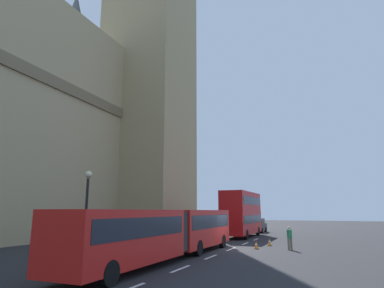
# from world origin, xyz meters

# --- Properties ---
(ground_plane) EXTENTS (160.00, 160.00, 0.00)m
(ground_plane) POSITION_xyz_m (0.00, 0.00, 0.00)
(ground_plane) COLOR #262628
(lane_centre_marking) EXTENTS (25.20, 0.16, 0.01)m
(lane_centre_marking) POSITION_xyz_m (-2.62, 0.00, 0.01)
(lane_centre_marking) COLOR silver
(lane_centre_marking) RESTS_ON ground_plane
(articulated_bus) EXTENTS (17.70, 2.54, 2.90)m
(articulated_bus) POSITION_xyz_m (-6.99, 1.99, 1.75)
(articulated_bus) COLOR red
(articulated_bus) RESTS_ON ground_plane
(double_decker_bus) EXTENTS (9.43, 2.54, 4.90)m
(double_decker_bus) POSITION_xyz_m (11.37, 2.00, 2.71)
(double_decker_bus) COLOR red
(double_decker_bus) RESTS_ON ground_plane
(sedan_lead) EXTENTS (4.40, 1.86, 1.85)m
(sedan_lead) POSITION_xyz_m (20.14, 2.05, 0.91)
(sedan_lead) COLOR black
(sedan_lead) RESTS_ON ground_plane
(traffic_cone_west) EXTENTS (0.36, 0.36, 0.58)m
(traffic_cone_west) POSITION_xyz_m (0.52, -1.75, 0.28)
(traffic_cone_west) COLOR black
(traffic_cone_west) RESTS_ON ground_plane
(traffic_cone_middle) EXTENTS (0.36, 0.36, 0.58)m
(traffic_cone_middle) POSITION_xyz_m (3.26, -2.31, 0.28)
(traffic_cone_middle) COLOR black
(traffic_cone_middle) RESTS_ON ground_plane
(street_lamp) EXTENTS (0.44, 0.44, 5.27)m
(street_lamp) POSITION_xyz_m (-9.09, 6.50, 3.06)
(street_lamp) COLOR black
(street_lamp) RESTS_ON ground_plane
(pedestrian_near_cones) EXTENTS (0.47, 0.40, 1.69)m
(pedestrian_near_cones) POSITION_xyz_m (0.76, -4.22, 0.91)
(pedestrian_near_cones) COLOR #726651
(pedestrian_near_cones) RESTS_ON ground_plane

